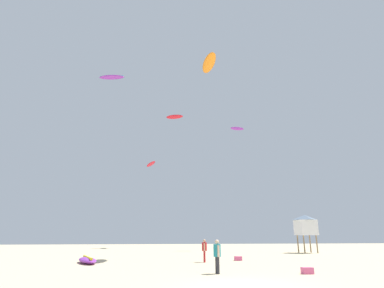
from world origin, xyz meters
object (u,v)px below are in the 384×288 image
(lifeguard_tower, at_px, (305,225))
(person_midground, at_px, (204,249))
(kite_grounded_near, at_px, (87,260))
(gear_bag, at_px, (238,258))
(person_foreground, at_px, (217,254))
(kite_aloft_1, at_px, (112,77))
(kite_aloft_0, at_px, (151,164))
(kite_aloft_2, at_px, (237,129))
(kite_aloft_4, at_px, (209,63))
(cooler_box, at_px, (307,271))
(kite_aloft_3, at_px, (175,117))

(lifeguard_tower, bearing_deg, person_midground, -141.52)
(kite_grounded_near, bearing_deg, lifeguard_tower, 25.79)
(kite_grounded_near, xyz_separation_m, gear_bag, (11.23, 0.99, -0.06))
(person_foreground, relative_size, kite_aloft_1, 0.40)
(kite_aloft_0, height_order, kite_aloft_2, kite_aloft_2)
(lifeguard_tower, height_order, kite_aloft_4, kite_aloft_4)
(person_foreground, relative_size, lifeguard_tower, 0.41)
(person_foreground, xyz_separation_m, cooler_box, (4.57, -0.64, -0.82))
(person_foreground, distance_m, kite_grounded_near, 10.70)
(person_midground, relative_size, gear_bag, 2.88)
(kite_aloft_1, xyz_separation_m, kite_aloft_3, (10.69, 7.66, -3.23))
(person_midground, height_order, kite_aloft_2, kite_aloft_2)
(person_midground, height_order, kite_aloft_3, kite_aloft_3)
(person_midground, relative_size, kite_grounded_near, 0.41)
(person_midground, relative_size, kite_aloft_3, 0.50)
(lifeguard_tower, xyz_separation_m, kite_aloft_4, (-12.14, -6.14, 16.37))
(kite_grounded_near, relative_size, kite_aloft_2, 1.83)
(kite_grounded_near, bearing_deg, kite_aloft_4, 24.47)
(cooler_box, height_order, kite_aloft_1, kite_aloft_1)
(person_midground, distance_m, kite_aloft_1, 35.04)
(kite_grounded_near, height_order, kite_aloft_2, kite_aloft_2)
(kite_aloft_1, distance_m, kite_aloft_3, 13.55)
(person_foreground, bearing_deg, kite_grounded_near, -49.45)
(kite_grounded_near, xyz_separation_m, lifeguard_tower, (22.01, 10.63, 2.83))
(cooler_box, xyz_separation_m, kite_aloft_3, (-4.36, 37.08, 22.73))
(cooler_box, xyz_separation_m, kite_aloft_1, (-15.05, 29.42, 25.97))
(lifeguard_tower, height_order, kite_aloft_1, kite_aloft_1)
(cooler_box, relative_size, kite_aloft_0, 0.13)
(kite_aloft_4, bearing_deg, kite_aloft_2, 64.30)
(kite_grounded_near, height_order, kite_aloft_1, kite_aloft_1)
(person_midground, bearing_deg, cooler_box, -52.39)
(kite_grounded_near, bearing_deg, person_midground, -1.46)
(kite_aloft_4, bearing_deg, kite_grounded_near, -155.53)
(person_foreground, xyz_separation_m, kite_aloft_0, (-3.78, 35.41, 12.62))
(person_midground, bearing_deg, kite_aloft_2, 76.01)
(gear_bag, relative_size, kite_aloft_1, 0.13)
(person_midground, xyz_separation_m, kite_aloft_4, (1.51, 4.70, 18.49))
(kite_grounded_near, bearing_deg, gear_bag, 5.03)
(kite_aloft_1, relative_size, kite_aloft_3, 1.28)
(person_midground, bearing_deg, gear_bag, 32.58)
(kite_aloft_0, xyz_separation_m, kite_aloft_4, (5.81, -23.66, 5.82))
(kite_grounded_near, distance_m, gear_bag, 11.27)
(gear_bag, bearing_deg, kite_aloft_2, 72.60)
(gear_bag, height_order, kite_aloft_0, kite_aloft_0)
(cooler_box, xyz_separation_m, kite_aloft_4, (-2.54, 12.39, 19.27))
(kite_aloft_2, distance_m, kite_aloft_3, 14.43)
(gear_bag, bearing_deg, lifeguard_tower, 41.83)
(gear_bag, height_order, kite_aloft_2, kite_aloft_2)
(lifeguard_tower, distance_m, kite_aloft_4, 21.29)
(kite_aloft_0, bearing_deg, person_foreground, -83.90)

